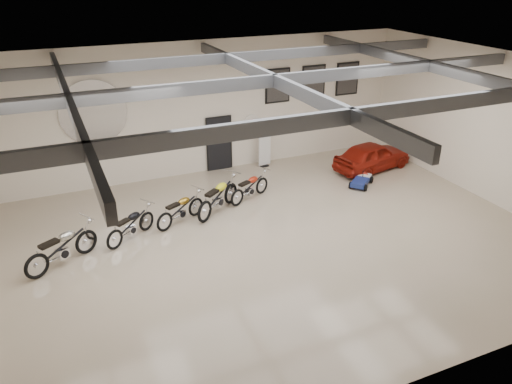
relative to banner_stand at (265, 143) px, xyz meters
name	(u,v)px	position (x,y,z in m)	size (l,w,h in m)	color
floor	(272,241)	(-2.25, -5.50, -0.97)	(16.00, 12.00, 0.01)	tan
ceiling	(275,71)	(-2.25, -5.50, 4.03)	(16.00, 12.00, 0.01)	slate
back_wall	(205,109)	(-2.25, 0.50, 1.53)	(16.00, 0.02, 5.00)	#EFE2CE
right_wall	(491,127)	(5.75, -5.50, 1.53)	(0.02, 12.00, 5.00)	#EFE2CE
ceiling_beams	(275,81)	(-2.25, -5.50, 3.78)	(15.80, 11.80, 0.32)	#505257
door	(219,144)	(-1.75, 0.45, 0.08)	(0.92, 0.08, 2.10)	black
logo_plaque	(93,113)	(-6.25, 0.45, 1.83)	(2.30, 0.06, 1.16)	silver
poster_left	(278,86)	(0.75, 0.46, 2.13)	(1.05, 0.08, 1.35)	black
poster_mid	(313,82)	(2.35, 0.46, 2.13)	(1.05, 0.08, 1.35)	black
poster_right	(347,79)	(3.95, 0.46, 2.13)	(1.05, 0.08, 1.35)	black
oil_sign	(252,124)	(-0.35, 0.45, 0.73)	(0.72, 0.10, 0.72)	white
banner_stand	(265,143)	(0.00, 0.00, 0.00)	(0.53, 0.21, 1.94)	white
motorcycle_silver	(61,247)	(-7.97, -4.36, -0.40)	(2.18, 0.68, 1.13)	silver
motorcycle_black	(130,225)	(-6.02, -3.69, -0.49)	(1.86, 0.58, 0.97)	silver
motorcycle_gold	(180,209)	(-4.40, -3.30, -0.48)	(1.89, 0.59, 0.98)	silver
motorcycle_yellow	(218,196)	(-3.06, -3.07, -0.39)	(2.22, 0.69, 1.15)	silver
motorcycle_red	(250,187)	(-1.74, -2.59, -0.49)	(1.85, 0.57, 0.96)	silver
go_kart	(362,178)	(2.56, -3.08, -0.71)	(1.43, 0.64, 0.52)	navy
vintage_car	(372,156)	(3.75, -1.99, -0.40)	(3.34, 1.35, 1.14)	maroon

